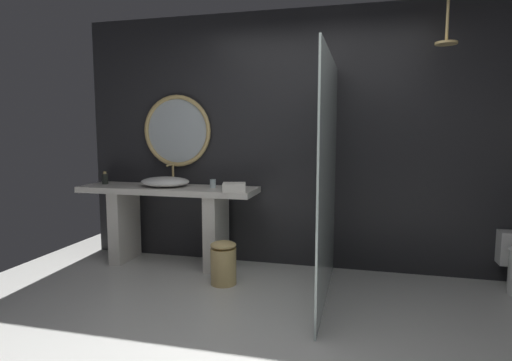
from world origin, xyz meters
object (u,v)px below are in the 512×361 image
(tumbler_cup, at_px, (213,183))
(folded_hand_towel, at_px, (234,187))
(waste_bin, at_px, (223,262))
(vessel_sink, at_px, (165,182))
(soap_dispenser, at_px, (105,179))
(rain_shower_head, at_px, (447,37))
(round_wall_mirror, at_px, (177,131))

(tumbler_cup, xyz_separation_m, folded_hand_towel, (0.29, -0.20, -0.00))
(tumbler_cup, xyz_separation_m, waste_bin, (0.27, -0.47, -0.66))
(folded_hand_towel, bearing_deg, tumbler_cup, 145.18)
(waste_bin, xyz_separation_m, folded_hand_towel, (0.02, 0.27, 0.66))
(vessel_sink, xyz_separation_m, soap_dispenser, (-0.73, 0.03, 0.01))
(tumbler_cup, height_order, rain_shower_head, rain_shower_head)
(folded_hand_towel, bearing_deg, round_wall_mirror, 152.18)
(vessel_sink, distance_m, folded_hand_towel, 0.82)
(round_wall_mirror, xyz_separation_m, folded_hand_towel, (0.77, -0.41, -0.54))
(vessel_sink, xyz_separation_m, tumbler_cup, (0.51, 0.04, -0.01))
(rain_shower_head, bearing_deg, vessel_sink, 177.47)
(rain_shower_head, height_order, waste_bin, rain_shower_head)
(vessel_sink, relative_size, round_wall_mirror, 0.66)
(vessel_sink, distance_m, soap_dispenser, 0.73)
(folded_hand_towel, bearing_deg, soap_dispenser, 172.88)
(tumbler_cup, xyz_separation_m, round_wall_mirror, (-0.48, 0.20, 0.53))
(round_wall_mirror, relative_size, rain_shower_head, 1.98)
(vessel_sink, height_order, round_wall_mirror, round_wall_mirror)
(rain_shower_head, relative_size, waste_bin, 0.97)
(tumbler_cup, distance_m, round_wall_mirror, 0.75)
(round_wall_mirror, xyz_separation_m, rain_shower_head, (2.60, -0.36, 0.77))
(waste_bin, bearing_deg, tumbler_cup, 119.58)
(folded_hand_towel, bearing_deg, vessel_sink, 168.51)
(vessel_sink, distance_m, waste_bin, 1.12)
(soap_dispenser, relative_size, rain_shower_head, 0.35)
(tumbler_cup, distance_m, rain_shower_head, 2.49)
(tumbler_cup, relative_size, waste_bin, 0.22)
(rain_shower_head, bearing_deg, tumbler_cup, 175.81)
(vessel_sink, xyz_separation_m, folded_hand_towel, (0.80, -0.16, -0.01))
(round_wall_mirror, height_order, folded_hand_towel, round_wall_mirror)
(tumbler_cup, xyz_separation_m, soap_dispenser, (-1.24, -0.01, 0.02))
(tumbler_cup, distance_m, folded_hand_towel, 0.35)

